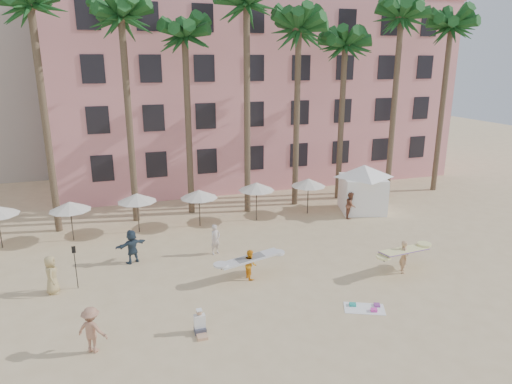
{
  "coord_description": "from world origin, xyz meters",
  "views": [
    {
      "loc": [
        -6.5,
        -16.28,
        10.79
      ],
      "look_at": [
        0.85,
        6.0,
        4.0
      ],
      "focal_mm": 32.0,
      "sensor_mm": 36.0,
      "label": 1
    }
  ],
  "objects": [
    {
      "name": "cabana",
      "position": [
        11.08,
        11.89,
        2.07
      ],
      "size": [
        5.6,
        5.6,
        3.5
      ],
      "color": "white",
      "rests_on": "ground"
    },
    {
      "name": "beach_towel",
      "position": [
        3.94,
        -0.43,
        0.03
      ],
      "size": [
        2.05,
        1.66,
        0.14
      ],
      "color": "white",
      "rests_on": "ground"
    },
    {
      "name": "umbrella_row",
      "position": [
        -3.0,
        12.5,
        2.33
      ],
      "size": [
        22.5,
        2.7,
        2.73
      ],
      "color": "#332B23",
      "rests_on": "ground"
    },
    {
      "name": "carrier_white",
      "position": [
        -0.1,
        4.08,
        0.86
      ],
      "size": [
        3.31,
        1.25,
        1.55
      ],
      "color": "#FFA31A",
      "rests_on": "ground"
    },
    {
      "name": "palm_row",
      "position": [
        0.51,
        15.0,
        12.97
      ],
      "size": [
        44.4,
        5.4,
        16.3
      ],
      "color": "brown",
      "rests_on": "ground"
    },
    {
      "name": "ground",
      "position": [
        0.0,
        0.0,
        0.0
      ],
      "size": [
        120.0,
        120.0,
        0.0
      ],
      "primitive_type": "plane",
      "color": "#D1B789",
      "rests_on": "ground"
    },
    {
      "name": "pink_hotel",
      "position": [
        7.0,
        26.0,
        8.0
      ],
      "size": [
        35.0,
        14.0,
        16.0
      ],
      "primitive_type": "cube",
      "color": "pink",
      "rests_on": "ground"
    },
    {
      "name": "carrier_yellow",
      "position": [
        7.78,
        2.19,
        1.0
      ],
      "size": [
        3.21,
        1.48,
        1.77
      ],
      "color": "tan",
      "rests_on": "ground"
    },
    {
      "name": "beachgoers",
      "position": [
        -3.5,
        6.12,
        0.94
      ],
      "size": [
        19.93,
        11.84,
        1.91
      ],
      "color": "tan",
      "rests_on": "ground"
    },
    {
      "name": "seated_man",
      "position": [
        -3.54,
        -0.01,
        0.36
      ],
      "size": [
        0.46,
        0.81,
        1.05
      ],
      "color": "#3F3F4C",
      "rests_on": "ground"
    },
    {
      "name": "paddle",
      "position": [
        -8.48,
        5.68,
        1.41
      ],
      "size": [
        0.18,
        0.04,
        2.23
      ],
      "color": "black",
      "rests_on": "ground"
    }
  ]
}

